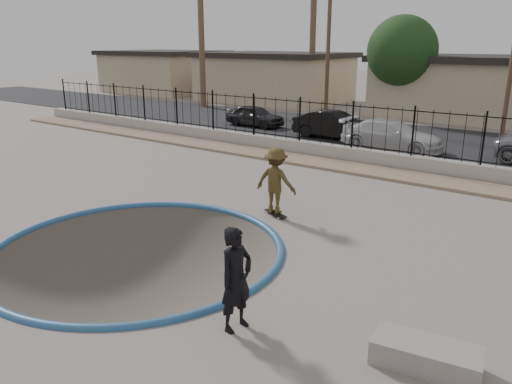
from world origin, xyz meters
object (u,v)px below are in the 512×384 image
object	(u,v)px
skater	(276,184)
videographer	(236,279)
concrete_ledge	(426,356)
car_c	(392,135)
skateboard	(275,213)
car_a	(255,116)
car_b	(334,125)

from	to	relation	value
skater	videographer	world-z (taller)	skater
skater	concrete_ledge	distance (m)	7.26
skater	car_c	xyz separation A→B (m)	(-0.75, 10.40, -0.23)
skater	videographer	bearing A→B (deg)	110.70
videographer	skater	bearing A→B (deg)	33.95
skateboard	car_a	xyz separation A→B (m)	(-9.67, 12.00, 0.58)
skateboard	videographer	world-z (taller)	videographer
car_a	car_b	xyz separation A→B (m)	(5.49, -0.66, 0.08)
car_b	car_c	xyz separation A→B (m)	(3.43, -0.94, -0.02)
concrete_ledge	car_c	distance (m)	16.14
videographer	concrete_ledge	size ratio (longest dim) A/B	1.16
concrete_ledge	car_b	bearing A→B (deg)	122.34
skateboard	concrete_ledge	bearing A→B (deg)	-14.92
car_b	car_c	world-z (taller)	car_b
skateboard	concrete_ledge	world-z (taller)	concrete_ledge
car_a	videographer	bearing A→B (deg)	-142.68
car_a	car_c	world-z (taller)	car_c
car_a	car_c	distance (m)	9.06
videographer	car_a	xyz separation A→B (m)	(-12.42, 17.22, -0.29)
car_a	car_c	size ratio (longest dim) A/B	0.78
videographer	car_c	size ratio (longest dim) A/B	0.40
videographer	car_b	distance (m)	17.96
skater	skateboard	distance (m)	0.87
car_b	videographer	bearing A→B (deg)	-158.15
skateboard	concrete_ledge	xyz separation A→B (m)	(5.76, -4.35, 0.14)
skateboard	concrete_ledge	size ratio (longest dim) A/B	0.57
concrete_ledge	car_a	xyz separation A→B (m)	(-15.43, 16.35, 0.44)
car_c	videographer	bearing A→B (deg)	-167.34
skater	car_a	size ratio (longest dim) A/B	0.52
car_a	car_b	size ratio (longest dim) A/B	0.86
videographer	car_b	world-z (taller)	videographer
videographer	car_c	world-z (taller)	videographer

